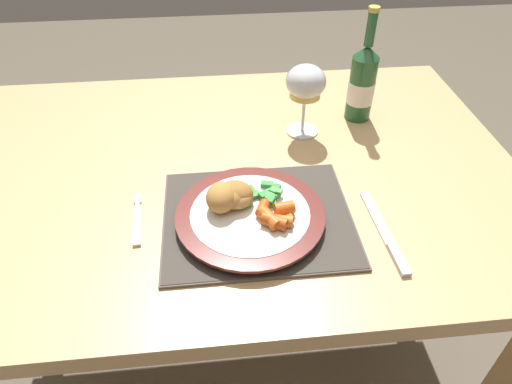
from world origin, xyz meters
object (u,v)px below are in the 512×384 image
object	(u,v)px
fork	(137,223)
wine_glass	(306,85)
dining_table	(230,200)
table_knife	(388,238)
dinner_plate	(250,216)
bottle	(362,83)

from	to	relation	value
fork	wine_glass	world-z (taller)	wine_glass
dining_table	fork	world-z (taller)	fork
dining_table	table_knife	xyz separation A→B (m)	(0.26, -0.24, 0.10)
dining_table	wine_glass	world-z (taller)	wine_glass
dinner_plate	fork	xyz separation A→B (m)	(-0.20, 0.02, -0.01)
dinner_plate	table_knife	world-z (taller)	dinner_plate
wine_glass	bottle	distance (m)	0.15
fork	wine_glass	size ratio (longest dim) A/B	0.83
fork	bottle	xyz separation A→B (m)	(0.49, 0.32, 0.09)
dining_table	wine_glass	distance (m)	0.30
fork	table_knife	size ratio (longest dim) A/B	0.65
dining_table	dinner_plate	size ratio (longest dim) A/B	4.54
dining_table	bottle	distance (m)	0.41
dinner_plate	fork	world-z (taller)	dinner_plate
table_knife	bottle	size ratio (longest dim) A/B	0.80
dining_table	dinner_plate	bearing A→B (deg)	-80.70
wine_glass	dinner_plate	bearing A→B (deg)	-117.18
dining_table	dinner_plate	distance (m)	0.21
dinner_plate	wine_glass	size ratio (longest dim) A/B	1.64
table_knife	wine_glass	bearing A→B (deg)	103.77
bottle	table_knife	bearing A→B (deg)	-97.95
dinner_plate	bottle	distance (m)	0.45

